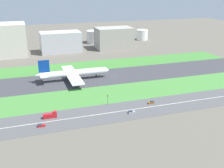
{
  "coord_description": "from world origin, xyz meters",
  "views": [
    {
      "loc": [
        -78.24,
        -225.22,
        76.39
      ],
      "look_at": [
        -14.92,
        -36.5,
        6.0
      ],
      "focal_mm": 43.91,
      "sensor_mm": 36.0,
      "label": 1
    }
  ],
  "objects": [
    {
      "name": "fuel_tank_centre",
      "position": [
        62.47,
        159.0,
        6.9
      ],
      "size": [
        24.81,
        24.81,
        13.81
      ],
      "primitive_type": "cylinder",
      "color": "silver",
      "rests_on": "ground_plane"
    },
    {
      "name": "terminal_building",
      "position": [
        -90.0,
        114.0,
        18.78
      ],
      "size": [
        36.37,
        38.32,
        37.56
      ],
      "primitive_type": "cube",
      "color": "beige",
      "rests_on": "ground_plane"
    },
    {
      "name": "grass_median_north",
      "position": [
        0.0,
        41.0,
        0.05
      ],
      "size": [
        280.0,
        36.0,
        0.1
      ],
      "primitive_type": "cube",
      "color": "#3D7A33",
      "rests_on": "ground_plane"
    },
    {
      "name": "office_tower",
      "position": [
        38.17,
        114.0,
        13.63
      ],
      "size": [
        46.64,
        29.69,
        27.26
      ],
      "primitive_type": "cube",
      "color": "#9E998E",
      "rests_on": "ground_plane"
    },
    {
      "name": "car_1",
      "position": [
        3.34,
        -68.0,
        0.92
      ],
      "size": [
        4.4,
        1.8,
        2.0
      ],
      "color": "brown",
      "rests_on": "highway"
    },
    {
      "name": "grass_median_south",
      "position": [
        0.0,
        -41.0,
        0.05
      ],
      "size": [
        280.0,
        36.0,
        0.1
      ],
      "primitive_type": "cube",
      "color": "#427F38",
      "rests_on": "ground_plane"
    },
    {
      "name": "car_3",
      "position": [
        -72.3,
        -78.0,
        0.92
      ],
      "size": [
        4.4,
        1.8,
        2.0
      ],
      "rotation": [
        0.0,
        0.0,
        3.14
      ],
      "color": "#B2191E",
      "rests_on": "highway"
    },
    {
      "name": "highway",
      "position": [
        0.0,
        -73.0,
        0.05
      ],
      "size": [
        280.0,
        28.0,
        0.1
      ],
      "primitive_type": "cube",
      "color": "#4C4C4F",
      "rests_on": "ground_plane"
    },
    {
      "name": "truck_0",
      "position": [
        -65.76,
        -68.0,
        1.67
      ],
      "size": [
        8.4,
        2.5,
        4.0
      ],
      "color": "#B2191E",
      "rests_on": "highway"
    },
    {
      "name": "hangar_building",
      "position": [
        -31.51,
        114.0,
        12.55
      ],
      "size": [
        48.61,
        27.52,
        25.1
      ],
      "primitive_type": "cube",
      "color": "#B2B2B7",
      "rests_on": "ground_plane"
    },
    {
      "name": "airliner",
      "position": [
        -38.98,
        0.0,
        6.23
      ],
      "size": [
        65.0,
        56.0,
        19.7
      ],
      "color": "white",
      "rests_on": "runway"
    },
    {
      "name": "traffic_light",
      "position": [
        -25.93,
        -60.01,
        4.29
      ],
      "size": [
        0.36,
        0.5,
        7.2
      ],
      "color": "#4C4C51",
      "rests_on": "highway"
    },
    {
      "name": "highway_centerline",
      "position": [
        0.0,
        -73.0,
        0.11
      ],
      "size": [
        266.0,
        0.5,
        0.01
      ],
      "primitive_type": "cube",
      "color": "silver",
      "rests_on": "highway"
    },
    {
      "name": "car_2",
      "position": [
        -15.76,
        -78.0,
        0.92
      ],
      "size": [
        4.4,
        1.8,
        2.0
      ],
      "rotation": [
        0.0,
        0.0,
        3.14
      ],
      "color": "#99999E",
      "rests_on": "highway"
    },
    {
      "name": "fuel_tank_west",
      "position": [
        25.01,
        159.0,
        8.77
      ],
      "size": [
        24.91,
        24.91,
        17.54
      ],
      "primitive_type": "cylinder",
      "color": "silver",
      "rests_on": "ground_plane"
    },
    {
      "name": "ground_plane",
      "position": [
        0.0,
        0.0,
        0.0
      ],
      "size": [
        800.0,
        800.0,
        0.0
      ],
      "primitive_type": "plane",
      "color": "#5B564C"
    },
    {
      "name": "fuel_tank_east",
      "position": [
        99.38,
        159.0,
        7.72
      ],
      "size": [
        17.21,
        17.21,
        15.45
      ],
      "primitive_type": "cylinder",
      "color": "silver",
      "rests_on": "ground_plane"
    },
    {
      "name": "runway",
      "position": [
        0.0,
        0.0,
        0.05
      ],
      "size": [
        280.0,
        46.0,
        0.1
      ],
      "primitive_type": "cube",
      "color": "#38383D",
      "rests_on": "ground_plane"
    }
  ]
}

